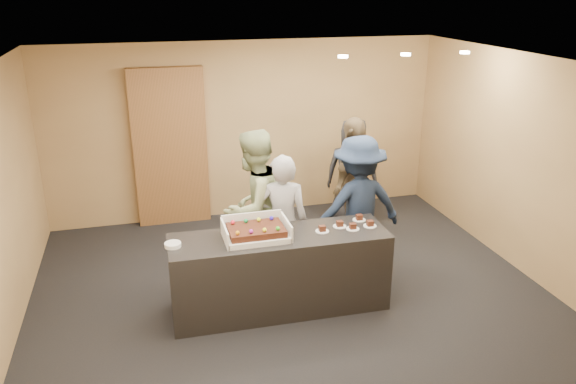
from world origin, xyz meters
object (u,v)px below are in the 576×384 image
at_px(serving_counter, 280,272).
at_px(cake_box, 256,233).
at_px(sheet_cake, 256,230).
at_px(person_navy_man, 358,206).
at_px(plate_stack, 173,245).
at_px(person_dark_suit, 352,173).
at_px(storage_cabinet, 170,148).
at_px(person_server_grey, 282,223).
at_px(person_sage_man, 253,207).
at_px(person_brown_extra, 354,182).

xyz_separation_m(serving_counter, cake_box, (-0.26, 0.03, 0.50)).
bearing_deg(sheet_cake, person_navy_man, 22.90).
height_order(plate_stack, person_navy_man, person_navy_man).
xyz_separation_m(sheet_cake, person_dark_suit, (1.89, 2.03, -0.17)).
relative_size(storage_cabinet, cake_box, 3.40).
relative_size(plate_stack, person_dark_suit, 0.11).
height_order(serving_counter, person_server_grey, person_server_grey).
height_order(storage_cabinet, person_dark_suit, storage_cabinet).
bearing_deg(serving_counter, person_sage_man, 100.74).
height_order(person_sage_man, person_brown_extra, person_sage_man).
xyz_separation_m(person_sage_man, person_dark_suit, (1.76, 1.27, -0.13)).
bearing_deg(cake_box, person_brown_extra, 39.25).
bearing_deg(person_navy_man, sheet_cake, 19.38).
distance_m(serving_counter, person_sage_man, 0.92).
bearing_deg(sheet_cake, serving_counter, 0.00).
relative_size(storage_cabinet, sheet_cake, 3.98).
distance_m(serving_counter, storage_cabinet, 3.06).
bearing_deg(sheet_cake, plate_stack, 178.65).
bearing_deg(sheet_cake, person_server_grey, 47.81).
distance_m(cake_box, sheet_cake, 0.06).
xyz_separation_m(plate_stack, person_sage_man, (1.01, 0.74, 0.03)).
height_order(serving_counter, sheet_cake, sheet_cake).
xyz_separation_m(storage_cabinet, sheet_cake, (0.70, -2.81, -0.18)).
bearing_deg(person_brown_extra, storage_cabinet, -75.30).
relative_size(plate_stack, person_sage_man, 0.09).
bearing_deg(plate_stack, person_server_grey, 18.42).
bearing_deg(serving_counter, sheet_cake, -178.82).
height_order(plate_stack, person_dark_suit, person_dark_suit).
xyz_separation_m(serving_counter, person_navy_man, (1.15, 0.59, 0.44)).
height_order(serving_counter, person_sage_man, person_sage_man).
bearing_deg(plate_stack, person_dark_suit, 35.87).
bearing_deg(plate_stack, person_sage_man, 36.21).
xyz_separation_m(person_brown_extra, person_dark_suit, (0.24, 0.65, -0.09)).
bearing_deg(person_sage_man, person_server_grey, 94.10).
xyz_separation_m(serving_counter, plate_stack, (-1.14, 0.02, 0.47)).
relative_size(plate_stack, person_brown_extra, 0.09).
relative_size(person_server_grey, person_brown_extra, 0.92).
relative_size(storage_cabinet, plate_stack, 13.61).
relative_size(person_server_grey, person_navy_man, 0.94).
xyz_separation_m(plate_stack, person_dark_suit, (2.77, 2.01, -0.10)).
xyz_separation_m(storage_cabinet, person_navy_man, (2.11, -2.22, -0.29)).
height_order(serving_counter, storage_cabinet, storage_cabinet).
bearing_deg(person_sage_man, person_navy_man, 134.70).
relative_size(cake_box, person_server_grey, 0.41).
bearing_deg(serving_counter, plate_stack, -179.87).
xyz_separation_m(person_sage_man, person_brown_extra, (1.53, 0.62, -0.03)).
relative_size(serving_counter, person_navy_man, 1.35).
height_order(plate_stack, person_brown_extra, person_brown_extra).
bearing_deg(cake_box, sheet_cake, -90.94).
bearing_deg(person_brown_extra, person_dark_suit, -153.93).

